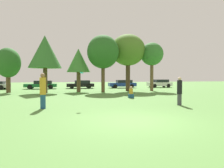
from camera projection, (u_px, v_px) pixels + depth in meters
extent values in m
plane|color=#54843D|center=(136.00, 121.00, 7.99)|extent=(120.00, 120.00, 0.00)
cylinder|color=navy|center=(43.00, 102.00, 11.11)|extent=(0.29, 0.29, 0.78)
cylinder|color=#BF8C26|center=(43.00, 86.00, 11.08)|extent=(0.34, 0.34, 0.95)
sphere|color=#8C6647|center=(43.00, 75.00, 11.06)|extent=(0.25, 0.25, 0.25)
cylinder|color=#3F3F47|center=(179.00, 100.00, 12.48)|extent=(0.26, 0.26, 0.70)
cylinder|color=black|center=(180.00, 87.00, 12.46)|extent=(0.31, 0.31, 0.85)
sphere|color=beige|center=(180.00, 79.00, 12.44)|extent=(0.21, 0.21, 0.21)
cylinder|color=#19B2D8|center=(82.00, 73.00, 11.52)|extent=(0.23, 0.22, 0.12)
cube|color=navy|center=(131.00, 96.00, 16.77)|extent=(0.43, 0.36, 0.33)
cylinder|color=#BF8C26|center=(131.00, 91.00, 16.75)|extent=(0.32, 0.32, 0.43)
sphere|color=tan|center=(131.00, 88.00, 16.74)|extent=(0.24, 0.24, 0.24)
cylinder|color=brown|center=(8.00, 81.00, 22.34)|extent=(0.47, 0.47, 2.59)
ellipsoid|color=#286023|center=(8.00, 63.00, 22.26)|extent=(2.69, 2.69, 3.29)
cylinder|color=brown|center=(45.00, 80.00, 21.89)|extent=(0.45, 0.45, 2.73)
cone|color=#33702D|center=(45.00, 52.00, 21.78)|extent=(3.53, 3.53, 3.53)
cylinder|color=brown|center=(79.00, 82.00, 23.46)|extent=(0.46, 0.46, 2.32)
cone|color=#3D7F33|center=(78.00, 60.00, 23.37)|extent=(2.72, 2.72, 2.72)
cylinder|color=brown|center=(103.00, 76.00, 23.35)|extent=(0.41, 0.41, 3.65)
ellipsoid|color=#286023|center=(103.00, 52.00, 23.25)|extent=(3.67, 3.67, 3.86)
cylinder|color=#473323|center=(128.00, 75.00, 25.29)|extent=(0.55, 0.55, 3.94)
ellipsoid|color=#4C7528|center=(128.00, 50.00, 25.18)|extent=(4.28, 4.28, 3.91)
cylinder|color=brown|center=(152.00, 76.00, 25.34)|extent=(0.41, 0.41, 3.84)
sphere|color=#33702D|center=(152.00, 54.00, 25.24)|extent=(2.86, 2.86, 2.86)
cylinder|color=black|center=(1.00, 88.00, 27.20)|extent=(0.63, 0.19, 0.63)
cylinder|color=black|center=(5.00, 87.00, 28.87)|extent=(0.63, 0.19, 0.63)
cube|color=#196633|center=(41.00, 85.00, 29.38)|extent=(4.52, 1.76, 0.46)
cube|color=black|center=(43.00, 82.00, 29.44)|extent=(2.49, 1.53, 0.48)
cylinder|color=black|center=(30.00, 87.00, 28.25)|extent=(0.66, 0.18, 0.66)
cylinder|color=black|center=(32.00, 86.00, 29.90)|extent=(0.66, 0.18, 0.66)
cylinder|color=black|center=(50.00, 87.00, 28.87)|extent=(0.66, 0.18, 0.66)
cylinder|color=black|center=(51.00, 86.00, 30.52)|extent=(0.66, 0.18, 0.66)
cube|color=black|center=(80.00, 85.00, 30.70)|extent=(4.11, 1.81, 0.49)
cube|color=black|center=(82.00, 82.00, 30.75)|extent=(2.27, 1.58, 0.49)
cylinder|color=black|center=(72.00, 87.00, 29.57)|extent=(0.62, 0.23, 0.61)
cylinder|color=black|center=(72.00, 86.00, 31.28)|extent=(0.62, 0.23, 0.61)
cylinder|color=black|center=(89.00, 87.00, 30.14)|extent=(0.62, 0.23, 0.61)
cylinder|color=black|center=(88.00, 86.00, 31.85)|extent=(0.62, 0.23, 0.61)
cube|color=#1E389E|center=(122.00, 85.00, 32.01)|extent=(4.33, 1.72, 0.56)
cube|color=black|center=(124.00, 81.00, 32.07)|extent=(2.39, 1.50, 0.45)
cylinder|color=black|center=(115.00, 86.00, 30.91)|extent=(0.62, 0.18, 0.62)
cylinder|color=black|center=(113.00, 86.00, 32.53)|extent=(0.62, 0.18, 0.62)
cylinder|color=black|center=(132.00, 86.00, 31.51)|extent=(0.62, 0.18, 0.62)
cylinder|color=black|center=(129.00, 86.00, 33.13)|extent=(0.62, 0.18, 0.62)
cube|color=silver|center=(159.00, 84.00, 33.48)|extent=(3.97, 1.70, 0.60)
cube|color=black|center=(161.00, 81.00, 33.53)|extent=(2.19, 1.48, 0.47)
cylinder|color=black|center=(155.00, 86.00, 32.42)|extent=(0.62, 0.17, 0.62)
cylinder|color=black|center=(151.00, 85.00, 34.02)|extent=(0.62, 0.17, 0.62)
cylinder|color=black|center=(169.00, 86.00, 32.97)|extent=(0.62, 0.17, 0.62)
cylinder|color=black|center=(164.00, 85.00, 34.57)|extent=(0.62, 0.17, 0.62)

